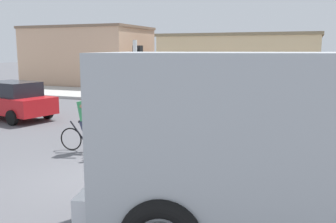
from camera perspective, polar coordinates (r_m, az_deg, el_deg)
name	(u,v)px	position (r m, az deg, el deg)	size (l,w,h in m)	color
ground_plane	(112,178)	(8.94, -8.48, -9.92)	(120.00, 120.00, 0.00)	#56565B
sidewalk_far	(233,100)	(21.75, 9.83, 1.71)	(80.00, 5.00, 0.16)	#ADADA8
truck_foreground	(278,136)	(5.87, 16.27, -3.53)	(5.85, 3.75, 2.90)	#B2B7BC
cyclist	(86,122)	(11.07, -12.27, -1.63)	(1.72, 0.52, 1.72)	black
traffic_light_pole	(137,80)	(10.88, -4.78, 4.76)	(0.24, 0.43, 3.20)	red
car_red_near	(240,104)	(15.14, 10.88, 1.17)	(4.04, 1.95, 1.60)	white
car_white_mid	(12,100)	(17.28, -22.57, 1.62)	(4.27, 2.52, 1.60)	red
pedestrian_near_kerb	(161,96)	(17.10, -0.99, 2.37)	(0.34, 0.22, 1.62)	#2D334C
building_corner_left	(89,56)	(32.13, -11.92, 8.20)	(9.33, 6.45, 4.75)	tan
building_mid_block	(241,62)	(28.02, 10.97, 7.33)	(10.88, 6.38, 4.01)	#D1B284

